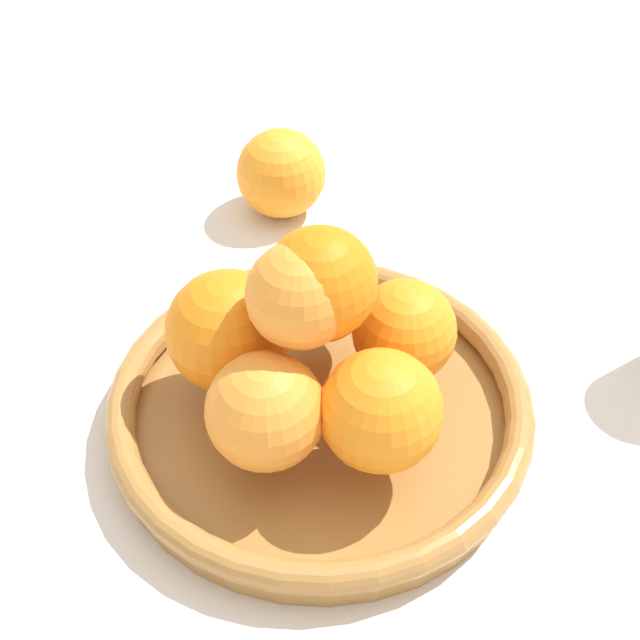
% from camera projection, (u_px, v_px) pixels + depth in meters
% --- Properties ---
extents(ground_plane, '(4.00, 4.00, 0.00)m').
position_uv_depth(ground_plane, '(320.00, 423.00, 0.63)').
color(ground_plane, silver).
extents(fruit_bowl, '(0.29, 0.29, 0.03)m').
position_uv_depth(fruit_bowl, '(320.00, 407.00, 0.62)').
color(fruit_bowl, '#A57238').
rests_on(fruit_bowl, ground_plane).
extents(orange_pile, '(0.19, 0.19, 0.13)m').
position_uv_depth(orange_pile, '(312.00, 341.00, 0.57)').
color(orange_pile, orange).
rests_on(orange_pile, fruit_bowl).
extents(stray_orange, '(0.08, 0.08, 0.08)m').
position_uv_depth(stray_orange, '(281.00, 173.00, 0.79)').
color(stray_orange, orange).
rests_on(stray_orange, ground_plane).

